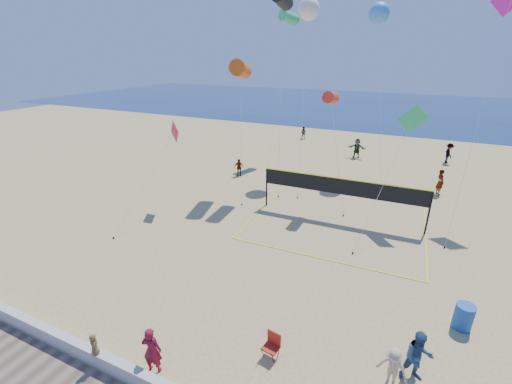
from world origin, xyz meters
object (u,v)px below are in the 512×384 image
at_px(trash_barrel, 464,317).
at_px(volleyball_net, 341,191).
at_px(woman, 152,350).
at_px(camp_chair, 272,344).

height_order(trash_barrel, volleyball_net, volleyball_net).
bearing_deg(woman, camp_chair, -164.06).
xyz_separation_m(trash_barrel, volleyball_net, (-6.20, 7.21, 1.35)).
bearing_deg(woman, volleyball_net, -120.18).
bearing_deg(trash_barrel, woman, -145.42).
relative_size(woman, camp_chair, 1.65).
height_order(woman, volleyball_net, volleyball_net).
xyz_separation_m(woman, camp_chair, (3.28, 2.16, -0.33)).
distance_m(camp_chair, volleyball_net, 11.52).
bearing_deg(camp_chair, volleyball_net, 100.35).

